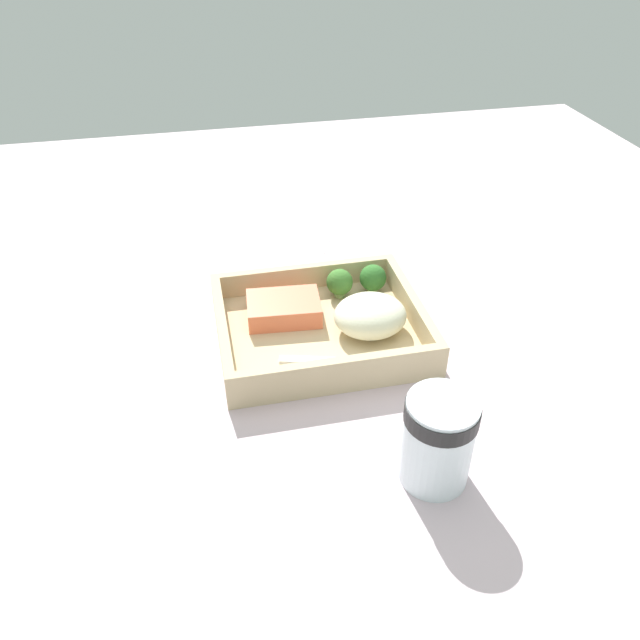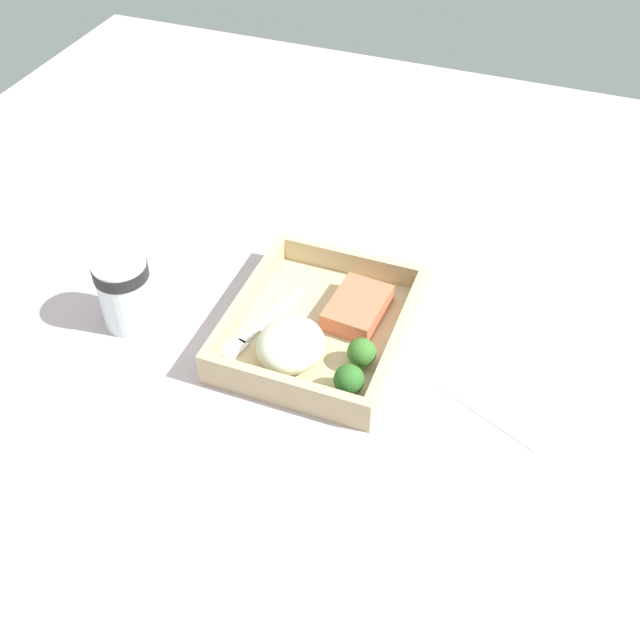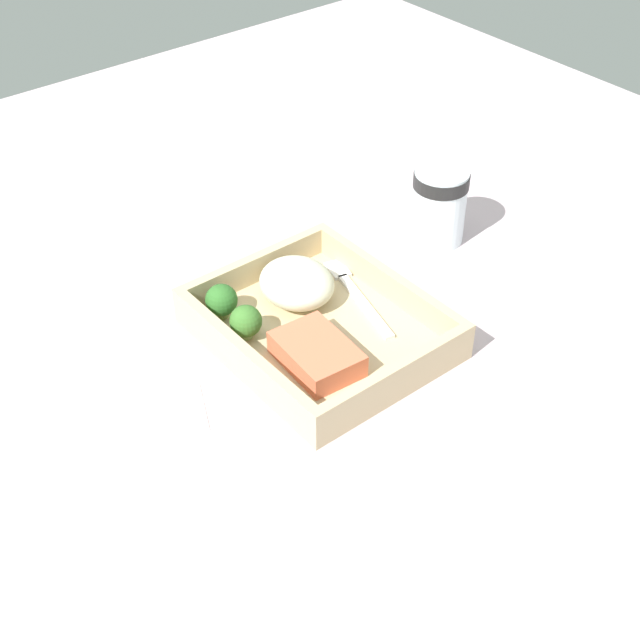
{
  "view_description": "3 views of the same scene",
  "coord_description": "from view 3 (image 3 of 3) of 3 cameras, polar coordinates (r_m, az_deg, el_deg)",
  "views": [
    {
      "loc": [
        -13.27,
        -61.28,
        48.84
      ],
      "look_at": [
        0.0,
        0.0,
        2.7
      ],
      "focal_mm": 35.0,
      "sensor_mm": 36.0,
      "label": 1
    },
    {
      "loc": [
        63.42,
        23.83,
        68.2
      ],
      "look_at": [
        0.0,
        0.0,
        2.7
      ],
      "focal_mm": 42.0,
      "sensor_mm": 36.0,
      "label": 2
    },
    {
      "loc": [
        -58.41,
        47.22,
        63.83
      ],
      "look_at": [
        0.0,
        0.0,
        2.7
      ],
      "focal_mm": 50.0,
      "sensor_mm": 36.0,
      "label": 3
    }
  ],
  "objects": [
    {
      "name": "fork",
      "position": [
        1.03,
        2.33,
        1.72
      ],
      "size": [
        15.69,
        5.67,
        0.44
      ],
      "color": "silver",
      "rests_on": "takeout_tray"
    },
    {
      "name": "broccoli_floret_1",
      "position": [
        0.96,
        -4.77,
        -0.1
      ],
      "size": [
        3.57,
        3.57,
        4.01
      ],
      "color": "#80AD66",
      "rests_on": "takeout_tray"
    },
    {
      "name": "salmon_fillet",
      "position": [
        0.93,
        -0.21,
        -2.19
      ],
      "size": [
        9.81,
        7.26,
        2.63
      ],
      "primitive_type": "cube",
      "rotation": [
        0.0,
        0.0,
        -0.08
      ],
      "color": "#E26F4C",
      "rests_on": "takeout_tray"
    },
    {
      "name": "mashed_potatoes",
      "position": [
        1.01,
        -1.5,
        2.38
      ],
      "size": [
        9.11,
        8.18,
        4.63
      ],
      "primitive_type": "ellipsoid",
      "color": "beige",
      "rests_on": "takeout_tray"
    },
    {
      "name": "ground_plane",
      "position": [
        0.99,
        -0.0,
        -1.66
      ],
      "size": [
        160.0,
        160.0,
        2.0
      ],
      "primitive_type": "cube",
      "color": "#C3ADB7"
    },
    {
      "name": "tray_rim",
      "position": [
        0.97,
        -0.0,
        0.08
      ],
      "size": [
        25.46,
        21.54,
        3.34
      ],
      "color": "tan",
      "rests_on": "takeout_tray"
    },
    {
      "name": "receipt_slip",
      "position": [
        0.91,
        -12.33,
        -6.26
      ],
      "size": [
        12.95,
        17.29,
        0.24
      ],
      "primitive_type": "cube",
      "rotation": [
        0.0,
        0.0,
        -0.43
      ],
      "color": "white",
      "rests_on": "ground_plane"
    },
    {
      "name": "paper_cup",
      "position": [
        1.12,
        7.65,
        7.52
      ],
      "size": [
        6.92,
        6.92,
        9.84
      ],
      "color": "white",
      "rests_on": "ground_plane"
    },
    {
      "name": "broccoli_floret_2",
      "position": [
        0.99,
        -6.33,
        1.24
      ],
      "size": [
        3.63,
        3.63,
        4.1
      ],
      "color": "#799850",
      "rests_on": "takeout_tray"
    },
    {
      "name": "takeout_tray",
      "position": [
        0.98,
        -0.0,
        -0.95
      ],
      "size": [
        25.46,
        21.54,
        1.2
      ],
      "primitive_type": "cube",
      "color": "tan",
      "rests_on": "ground_plane"
    }
  ]
}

